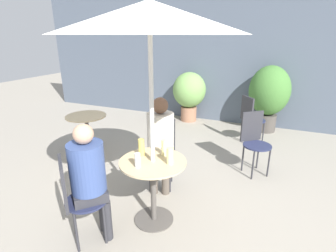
{
  "coord_description": "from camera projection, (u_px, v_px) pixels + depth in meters",
  "views": [
    {
      "loc": [
        0.95,
        -2.2,
        1.94
      ],
      "look_at": [
        -0.13,
        0.35,
        0.97
      ],
      "focal_mm": 28.0,
      "sensor_mm": 36.0,
      "label": 1
    }
  ],
  "objects": [
    {
      "name": "bistro_chair_2",
      "position": [
        254.0,
        137.0,
        3.78
      ],
      "size": [
        0.45,
        0.46,
        0.9
      ],
      "rotation": [
        0.0,
        0.0,
        0.69
      ],
      "color": "#232847",
      "rests_on": "ground_plane"
    },
    {
      "name": "seated_person_0",
      "position": [
        160.0,
        137.0,
        3.26
      ],
      "size": [
        0.37,
        0.39,
        1.24
      ],
      "rotation": [
        0.0,
        0.0,
        0.31
      ],
      "color": "brown",
      "rests_on": "ground_plane"
    },
    {
      "name": "cafe_table_near",
      "position": [
        153.0,
        178.0,
        2.74
      ],
      "size": [
        0.69,
        0.69,
        0.72
      ],
      "color": "#514C47",
      "rests_on": "ground_plane"
    },
    {
      "name": "seated_person_1",
      "position": [
        89.0,
        174.0,
        2.43
      ],
      "size": [
        0.41,
        0.41,
        1.21
      ],
      "rotation": [
        0.0,
        0.0,
        2.4
      ],
      "color": "#2D2D33",
      "rests_on": "ground_plane"
    },
    {
      "name": "beer_glass_2",
      "position": [
        170.0,
        156.0,
        2.59
      ],
      "size": [
        0.07,
        0.07,
        0.18
      ],
      "color": "beige",
      "rests_on": "cafe_table_near"
    },
    {
      "name": "beer_glass_3",
      "position": [
        164.0,
        147.0,
        2.78
      ],
      "size": [
        0.06,
        0.06,
        0.17
      ],
      "color": "beige",
      "rests_on": "cafe_table_near"
    },
    {
      "name": "potted_plant_0",
      "position": [
        189.0,
        92.0,
        6.05
      ],
      "size": [
        0.76,
        0.76,
        1.14
      ],
      "color": "#93664C",
      "rests_on": "ground_plane"
    },
    {
      "name": "bistro_chair_0",
      "position": [
        162.0,
        147.0,
        3.46
      ],
      "size": [
        0.42,
        0.43,
        0.9
      ],
      "rotation": [
        0.0,
        0.0,
        0.31
      ],
      "color": "#232847",
      "rests_on": "ground_plane"
    },
    {
      "name": "bistro_chair_3",
      "position": [
        250.0,
        116.0,
        4.78
      ],
      "size": [
        0.46,
        0.45,
        0.9
      ],
      "rotation": [
        0.0,
        0.0,
        2.28
      ],
      "color": "#232847",
      "rests_on": "ground_plane"
    },
    {
      "name": "cafe_table_far",
      "position": [
        87.0,
        129.0,
        4.25
      ],
      "size": [
        0.64,
        0.64,
        0.72
      ],
      "color": "#514C47",
      "rests_on": "ground_plane"
    },
    {
      "name": "bistro_chair_1",
      "position": [
        75.0,
        194.0,
        2.43
      ],
      "size": [
        0.45,
        0.46,
        0.9
      ],
      "rotation": [
        0.0,
        0.0,
        -3.88
      ],
      "color": "#232847",
      "rests_on": "ground_plane"
    },
    {
      "name": "ground_plane",
      "position": [
        166.0,
        220.0,
        2.9
      ],
      "size": [
        20.0,
        20.0,
        0.0
      ],
      "primitive_type": "plane",
      "color": "gray"
    },
    {
      "name": "beer_glass_0",
      "position": [
        141.0,
        147.0,
        2.77
      ],
      "size": [
        0.07,
        0.07,
        0.18
      ],
      "color": "#DBC65B",
      "rests_on": "cafe_table_near"
    },
    {
      "name": "potted_plant_1",
      "position": [
        269.0,
        93.0,
        5.35
      ],
      "size": [
        0.82,
        0.82,
        1.37
      ],
      "color": "#47423D",
      "rests_on": "ground_plane"
    },
    {
      "name": "beer_glass_1",
      "position": [
        138.0,
        160.0,
        2.53
      ],
      "size": [
        0.06,
        0.06,
        0.14
      ],
      "color": "silver",
      "rests_on": "cafe_table_near"
    },
    {
      "name": "storefront_wall",
      "position": [
        235.0,
        56.0,
        5.69
      ],
      "size": [
        10.0,
        0.06,
        3.0
      ],
      "color": "#4C5666",
      "rests_on": "ground_plane"
    },
    {
      "name": "umbrella",
      "position": [
        150.0,
        18.0,
        2.23
      ],
      "size": [
        1.72,
        1.72,
        2.22
      ],
      "color": "silver",
      "rests_on": "ground_plane"
    }
  ]
}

